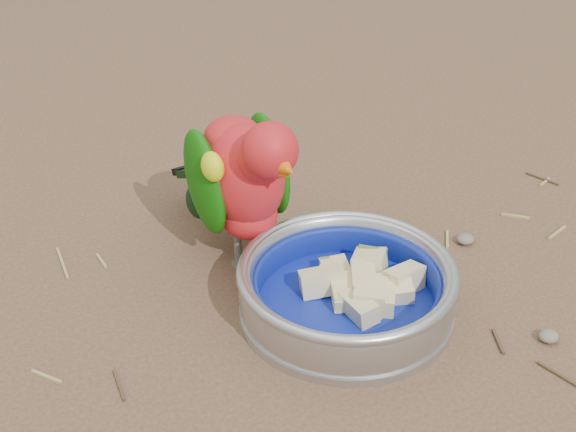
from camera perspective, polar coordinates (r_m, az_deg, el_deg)
name	(u,v)px	position (r m, az deg, el deg)	size (l,w,h in m)	color
ground	(354,368)	(0.82, 4.70, -10.74)	(60.00, 60.00, 0.00)	brown
food_bowl	(346,307)	(0.88, 4.13, -6.49)	(0.23, 0.23, 0.02)	#B2B2BA
bowl_wall	(347,285)	(0.86, 4.21, -4.93)	(0.23, 0.23, 0.04)	#B2B2BA
fruit_wedges	(347,290)	(0.87, 4.19, -5.30)	(0.14, 0.14, 0.03)	beige
lory_parrot	(244,188)	(0.92, -3.12, 2.02)	(0.11, 0.24, 0.19)	red
ground_debris	(371,342)	(0.85, 5.90, -8.88)	(0.90, 0.80, 0.01)	#A29350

